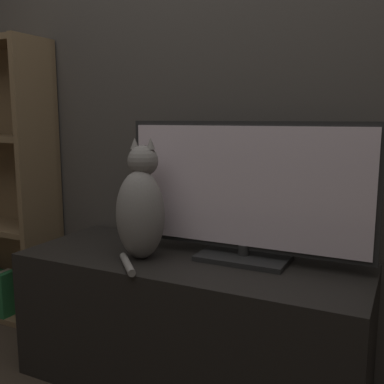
# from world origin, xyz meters

# --- Properties ---
(wall_back) EXTENTS (4.80, 0.05, 2.60)m
(wall_back) POSITION_xyz_m (0.00, 1.22, 1.30)
(wall_back) COLOR #47423D
(wall_back) RESTS_ON ground_plane
(tv_stand) EXTENTS (1.39, 0.55, 0.54)m
(tv_stand) POSITION_xyz_m (0.00, 0.91, 0.27)
(tv_stand) COLOR black
(tv_stand) RESTS_ON ground_plane
(tv) EXTENTS (0.99, 0.21, 0.54)m
(tv) POSITION_xyz_m (0.20, 0.98, 0.81)
(tv) COLOR black
(tv) RESTS_ON tv_stand
(cat) EXTENTS (0.22, 0.32, 0.48)m
(cat) POSITION_xyz_m (-0.18, 0.83, 0.74)
(cat) COLOR gray
(cat) RESTS_ON tv_stand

